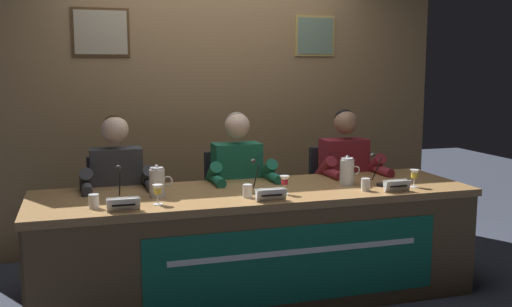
% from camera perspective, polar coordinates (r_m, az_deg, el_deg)
% --- Properties ---
extents(ground_plane, '(12.00, 12.00, 0.00)m').
position_cam_1_polar(ground_plane, '(4.19, 0.00, -13.68)').
color(ground_plane, '#383D4C').
extents(wall_back_panelled, '(4.18, 0.14, 2.60)m').
position_cam_1_polar(wall_back_panelled, '(5.14, -4.26, 5.35)').
color(wall_back_panelled, '#937047').
rests_on(wall_back_panelled, ground_plane).
extents(conference_table, '(2.98, 0.87, 0.75)m').
position_cam_1_polar(conference_table, '(3.93, 0.54, -7.31)').
color(conference_table, olive).
rests_on(conference_table, ground_plane).
extents(chair_left, '(0.44, 0.44, 0.92)m').
position_cam_1_polar(chair_left, '(4.48, -13.42, -6.37)').
color(chair_left, black).
rests_on(chair_left, ground_plane).
extents(panelist_left, '(0.51, 0.48, 1.25)m').
position_cam_1_polar(panelist_left, '(4.22, -13.37, -3.40)').
color(panelist_left, black).
rests_on(panelist_left, ground_plane).
extents(nameplate_left, '(0.19, 0.06, 0.08)m').
position_cam_1_polar(nameplate_left, '(3.47, -12.83, -4.88)').
color(nameplate_left, white).
rests_on(nameplate_left, conference_table).
extents(juice_glass_left, '(0.06, 0.06, 0.12)m').
position_cam_1_polar(juice_glass_left, '(3.58, -9.59, -3.61)').
color(juice_glass_left, white).
rests_on(juice_glass_left, conference_table).
extents(water_cup_left, '(0.06, 0.06, 0.08)m').
position_cam_1_polar(water_cup_left, '(3.58, -15.56, -4.61)').
color(water_cup_left, silver).
rests_on(water_cup_left, conference_table).
extents(microphone_left, '(0.06, 0.17, 0.22)m').
position_cam_1_polar(microphone_left, '(3.71, -13.12, -3.47)').
color(microphone_left, black).
rests_on(microphone_left, conference_table).
extents(chair_center, '(0.44, 0.44, 0.92)m').
position_cam_1_polar(chair_center, '(4.62, -2.26, -5.70)').
color(chair_center, black).
rests_on(chair_center, ground_plane).
extents(panelist_center, '(0.51, 0.48, 1.25)m').
position_cam_1_polar(panelist_center, '(4.37, -1.60, -2.79)').
color(panelist_center, black).
rests_on(panelist_center, ground_plane).
extents(nameplate_center, '(0.19, 0.06, 0.08)m').
position_cam_1_polar(nameplate_center, '(3.64, 1.47, -4.05)').
color(nameplate_center, white).
rests_on(nameplate_center, conference_table).
extents(juice_glass_center, '(0.06, 0.06, 0.12)m').
position_cam_1_polar(juice_glass_center, '(3.82, 2.81, -2.75)').
color(juice_glass_center, white).
rests_on(juice_glass_center, conference_table).
extents(water_cup_center, '(0.06, 0.06, 0.08)m').
position_cam_1_polar(water_cup_center, '(3.74, -0.85, -3.74)').
color(water_cup_center, silver).
rests_on(water_cup_center, conference_table).
extents(microphone_center, '(0.06, 0.17, 0.22)m').
position_cam_1_polar(microphone_center, '(3.86, 0.11, -2.80)').
color(microphone_center, black).
rests_on(microphone_center, conference_table).
extents(chair_right, '(0.44, 0.44, 0.92)m').
position_cam_1_polar(chair_right, '(4.91, 7.89, -4.90)').
color(chair_right, black).
rests_on(chair_right, ground_plane).
extents(panelist_right, '(0.51, 0.48, 1.25)m').
position_cam_1_polar(panelist_right, '(4.68, 8.99, -2.13)').
color(panelist_right, black).
rests_on(panelist_right, ground_plane).
extents(nameplate_right, '(0.18, 0.06, 0.08)m').
position_cam_1_polar(nameplate_right, '(4.02, 13.61, -3.08)').
color(nameplate_right, white).
rests_on(nameplate_right, conference_table).
extents(juice_glass_right, '(0.06, 0.06, 0.12)m').
position_cam_1_polar(juice_glass_right, '(4.19, 15.21, -2.04)').
color(juice_glass_right, white).
rests_on(juice_glass_right, conference_table).
extents(water_cup_right, '(0.06, 0.06, 0.08)m').
position_cam_1_polar(water_cup_right, '(4.00, 10.65, -3.07)').
color(water_cup_right, silver).
rests_on(water_cup_right, conference_table).
extents(microphone_right, '(0.06, 0.17, 0.22)m').
position_cam_1_polar(microphone_right, '(4.21, 11.84, -2.04)').
color(microphone_right, black).
rests_on(microphone_right, conference_table).
extents(water_pitcher_left_side, '(0.15, 0.10, 0.21)m').
position_cam_1_polar(water_pitcher_left_side, '(3.80, -9.63, -2.78)').
color(water_pitcher_left_side, silver).
rests_on(water_pitcher_left_side, conference_table).
extents(water_pitcher_right_side, '(0.15, 0.10, 0.21)m').
position_cam_1_polar(water_pitcher_right_side, '(4.18, 8.89, -1.73)').
color(water_pitcher_right_side, silver).
rests_on(water_pitcher_right_side, conference_table).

